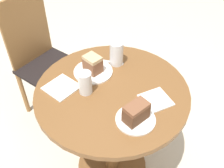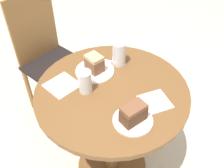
# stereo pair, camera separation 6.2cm
# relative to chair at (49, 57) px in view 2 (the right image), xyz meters

# --- Properties ---
(ground_plane) EXTENTS (8.00, 8.00, 0.00)m
(ground_plane) POSITION_rel_chair_xyz_m (-0.09, -0.81, -0.50)
(ground_plane) COLOR beige
(table) EXTENTS (0.83, 0.83, 0.77)m
(table) POSITION_rel_chair_xyz_m (-0.09, -0.81, 0.04)
(table) COLOR brown
(table) RESTS_ON ground_plane
(chair) EXTENTS (0.45, 0.46, 0.99)m
(chair) POSITION_rel_chair_xyz_m (0.00, 0.00, 0.00)
(chair) COLOR olive
(chair) RESTS_ON ground_plane
(plate_near) EXTENTS (0.22, 0.22, 0.01)m
(plate_near) POSITION_rel_chair_xyz_m (-0.06, -0.64, 0.27)
(plate_near) COLOR white
(plate_near) RESTS_ON table
(plate_far) EXTENTS (0.19, 0.19, 0.01)m
(plate_far) POSITION_rel_chair_xyz_m (-0.17, -1.04, 0.27)
(plate_far) COLOR white
(plate_far) RESTS_ON table
(cake_slice_near) EXTENTS (0.08, 0.10, 0.10)m
(cake_slice_near) POSITION_rel_chair_xyz_m (-0.06, -0.64, 0.32)
(cake_slice_near) COLOR brown
(cake_slice_near) RESTS_ON plate_near
(cake_slice_far) EXTENTS (0.13, 0.08, 0.09)m
(cake_slice_far) POSITION_rel_chair_xyz_m (-0.17, -1.04, 0.32)
(cake_slice_far) COLOR brown
(cake_slice_far) RESTS_ON plate_far
(glass_lemonade) EXTENTS (0.08, 0.08, 0.14)m
(glass_lemonade) POSITION_rel_chair_xyz_m (0.09, -0.68, 0.33)
(glass_lemonade) COLOR silver
(glass_lemonade) RESTS_ON table
(glass_water) EXTENTS (0.07, 0.07, 0.13)m
(glass_water) POSITION_rel_chair_xyz_m (-0.20, -0.72, 0.32)
(glass_water) COLOR silver
(glass_water) RESTS_ON table
(napkin_stack) EXTENTS (0.16, 0.16, 0.01)m
(napkin_stack) POSITION_rel_chair_xyz_m (-0.27, -0.60, 0.27)
(napkin_stack) COLOR silver
(napkin_stack) RESTS_ON table
(fork) EXTENTS (0.09, 0.15, 0.00)m
(fork) POSITION_rel_chair_xyz_m (0.07, -0.65, 0.27)
(fork) COLOR silver
(fork) RESTS_ON table
(napkin_side) EXTENTS (0.18, 0.18, 0.01)m
(napkin_side) POSITION_rel_chair_xyz_m (-0.00, -1.03, 0.27)
(napkin_side) COLOR silver
(napkin_side) RESTS_ON table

